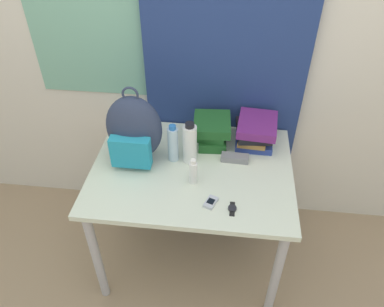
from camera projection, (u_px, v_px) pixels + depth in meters
The scene contains 12 objects.
wall_back at pixel (202, 40), 2.06m from camera, with size 6.00×0.06×2.50m.
curtain_blue at pixel (226, 46), 2.01m from camera, with size 0.91×0.04×2.50m.
desk at pixel (192, 181), 2.07m from camera, with size 1.07×0.81×0.74m.
backpack at pixel (134, 130), 1.96m from camera, with size 0.30×0.23×0.44m.
book_stack_left at pixel (212, 130), 2.14m from camera, with size 0.22×0.27×0.15m.
book_stack_center at pixel (255, 131), 2.12m from camera, with size 0.24×0.28×0.16m.
water_bottle at pixel (173, 144), 2.00m from camera, with size 0.06×0.06×0.23m.
sports_bottle at pixel (190, 144), 1.98m from camera, with size 0.07×0.07×0.25m.
sunscreen_bottle at pixel (193, 172), 1.88m from camera, with size 0.04×0.04×0.15m.
cell_phone at pixel (211, 202), 1.80m from camera, with size 0.07×0.09×0.02m.
sunglasses_case at pixel (235, 158), 2.04m from camera, with size 0.15×0.06×0.04m.
wristwatch at pixel (232, 209), 1.78m from camera, with size 0.04×0.09×0.01m.
Camera 1 is at (0.17, -1.08, 2.08)m, focal length 35.00 mm.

